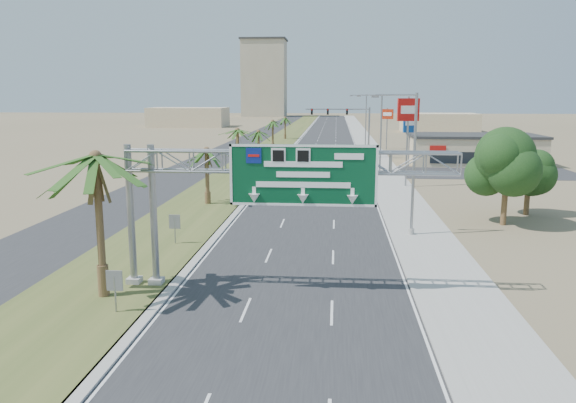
# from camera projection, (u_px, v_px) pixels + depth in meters

# --- Properties ---
(ground) EXTENTS (600.00, 600.00, 0.00)m
(ground) POSITION_uv_depth(u_px,v_px,m) (271.00, 389.00, 19.05)
(ground) COLOR #8C7A59
(ground) RESTS_ON ground
(road) EXTENTS (12.00, 300.00, 0.02)m
(road) POSITION_uv_depth(u_px,v_px,m) (327.00, 139.00, 126.73)
(road) COLOR #28282B
(road) RESTS_ON ground
(sidewalk_right) EXTENTS (4.00, 300.00, 0.10)m
(sidewalk_right) POSITION_uv_depth(u_px,v_px,m) (365.00, 140.00, 126.01)
(sidewalk_right) COLOR #9E9B93
(sidewalk_right) RESTS_ON ground
(median_grass) EXTENTS (7.00, 300.00, 0.12)m
(median_grass) POSITION_uv_depth(u_px,v_px,m) (283.00, 139.00, 127.56)
(median_grass) COLOR #475525
(median_grass) RESTS_ON ground
(opposing_road) EXTENTS (8.00, 300.00, 0.02)m
(opposing_road) POSITION_uv_depth(u_px,v_px,m) (252.00, 139.00, 128.16)
(opposing_road) COLOR #28282B
(opposing_road) RESTS_ON ground
(sign_gantry) EXTENTS (16.75, 1.24, 7.50)m
(sign_gantry) POSITION_uv_depth(u_px,v_px,m) (272.00, 173.00, 27.73)
(sign_gantry) COLOR gray
(sign_gantry) RESTS_ON ground
(palm_near) EXTENTS (5.70, 5.70, 8.35)m
(palm_near) POSITION_uv_depth(u_px,v_px,m) (96.00, 158.00, 26.36)
(palm_near) COLOR brown
(palm_near) RESTS_ON ground
(palm_row_b) EXTENTS (3.99, 3.99, 5.95)m
(palm_row_b) POSITION_uv_depth(u_px,v_px,m) (207.00, 151.00, 50.26)
(palm_row_b) COLOR brown
(palm_row_b) RESTS_ON ground
(palm_row_c) EXTENTS (3.99, 3.99, 6.75)m
(palm_row_c) POSITION_uv_depth(u_px,v_px,m) (237.00, 131.00, 65.78)
(palm_row_c) COLOR brown
(palm_row_c) RESTS_ON ground
(palm_row_d) EXTENTS (3.99, 3.99, 5.45)m
(palm_row_d) POSITION_uv_depth(u_px,v_px,m) (258.00, 132.00, 83.63)
(palm_row_d) COLOR brown
(palm_row_d) RESTS_ON ground
(palm_row_e) EXTENTS (3.99, 3.99, 6.15)m
(palm_row_e) POSITION_uv_depth(u_px,v_px,m) (273.00, 122.00, 102.11)
(palm_row_e) COLOR brown
(palm_row_e) RESTS_ON ground
(palm_row_f) EXTENTS (3.99, 3.99, 5.75)m
(palm_row_f) POSITION_uv_depth(u_px,v_px,m) (285.00, 118.00, 126.65)
(palm_row_f) COLOR brown
(palm_row_f) RESTS_ON ground
(streetlight_near) EXTENTS (3.27, 0.44, 10.00)m
(streetlight_near) POSITION_uv_depth(u_px,v_px,m) (411.00, 170.00, 39.10)
(streetlight_near) COLOR gray
(streetlight_near) RESTS_ON ground
(streetlight_mid) EXTENTS (3.27, 0.44, 10.00)m
(streetlight_mid) POSITION_uv_depth(u_px,v_px,m) (379.00, 138.00, 68.47)
(streetlight_mid) COLOR gray
(streetlight_mid) RESTS_ON ground
(streetlight_far) EXTENTS (3.27, 0.44, 10.00)m
(streetlight_far) POSITION_uv_depth(u_px,v_px,m) (365.00, 124.00, 103.71)
(streetlight_far) COLOR gray
(streetlight_far) RESTS_ON ground
(signal_mast) EXTENTS (10.28, 0.71, 8.00)m
(signal_mast) POSITION_uv_depth(u_px,v_px,m) (356.00, 127.00, 88.17)
(signal_mast) COLOR gray
(signal_mast) RESTS_ON ground
(store_building) EXTENTS (18.00, 10.00, 4.00)m
(store_building) POSITION_uv_depth(u_px,v_px,m) (473.00, 150.00, 81.44)
(store_building) COLOR #CEB08B
(store_building) RESTS_ON ground
(oak_near) EXTENTS (4.50, 4.50, 6.80)m
(oak_near) POSITION_uv_depth(u_px,v_px,m) (507.00, 166.00, 42.40)
(oak_near) COLOR brown
(oak_near) RESTS_ON ground
(oak_far) EXTENTS (3.50, 3.50, 5.60)m
(oak_far) POSITION_uv_depth(u_px,v_px,m) (529.00, 169.00, 46.20)
(oak_far) COLOR brown
(oak_far) RESTS_ON ground
(median_signback_a) EXTENTS (0.75, 0.08, 2.08)m
(median_signback_a) POSITION_uv_depth(u_px,v_px,m) (115.00, 284.00, 25.31)
(median_signback_a) COLOR gray
(median_signback_a) RESTS_ON ground
(median_signback_b) EXTENTS (0.75, 0.08, 2.08)m
(median_signback_b) POSITION_uv_depth(u_px,v_px,m) (175.00, 224.00, 37.11)
(median_signback_b) COLOR gray
(median_signback_b) RESTS_ON ground
(tower_distant) EXTENTS (20.00, 16.00, 35.00)m
(tower_distant) POSITION_uv_depth(u_px,v_px,m) (264.00, 79.00, 263.21)
(tower_distant) COLOR tan
(tower_distant) RESTS_ON ground
(building_distant_left) EXTENTS (24.00, 14.00, 6.00)m
(building_distant_left) POSITION_uv_depth(u_px,v_px,m) (189.00, 117.00, 178.89)
(building_distant_left) COLOR #CEB08B
(building_distant_left) RESTS_ON ground
(building_distant_right) EXTENTS (20.00, 12.00, 5.00)m
(building_distant_right) POSITION_uv_depth(u_px,v_px,m) (439.00, 123.00, 153.12)
(building_distant_right) COLOR #CEB08B
(building_distant_right) RESTS_ON ground
(car_left_lane) EXTENTS (2.21, 4.87, 1.62)m
(car_left_lane) POSITION_uv_depth(u_px,v_px,m) (295.00, 186.00, 56.88)
(car_left_lane) COLOR black
(car_left_lane) RESTS_ON ground
(car_mid_lane) EXTENTS (1.82, 4.02, 1.28)m
(car_mid_lane) POSITION_uv_depth(u_px,v_px,m) (303.00, 185.00, 58.60)
(car_mid_lane) COLOR maroon
(car_mid_lane) RESTS_ON ground
(car_right_lane) EXTENTS (2.66, 5.31, 1.44)m
(car_right_lane) POSITION_uv_depth(u_px,v_px,m) (358.00, 155.00, 86.99)
(car_right_lane) COLOR gray
(car_right_lane) RESTS_ON ground
(car_far) EXTENTS (1.92, 4.58, 1.32)m
(car_far) POSITION_uv_depth(u_px,v_px,m) (309.00, 150.00, 94.99)
(car_far) COLOR black
(car_far) RESTS_ON ground
(pole_sign_red_near) EXTENTS (2.40, 0.90, 9.72)m
(pole_sign_red_near) POSITION_uv_depth(u_px,v_px,m) (408.00, 116.00, 59.82)
(pole_sign_red_near) COLOR gray
(pole_sign_red_near) RESTS_ON ground
(pole_sign_blue) EXTENTS (1.97, 1.03, 7.96)m
(pole_sign_blue) POSITION_uv_depth(u_px,v_px,m) (410.00, 124.00, 77.46)
(pole_sign_blue) COLOR gray
(pole_sign_blue) RESTS_ON ground
(pole_sign_red_far) EXTENTS (2.17, 1.03, 7.56)m
(pole_sign_red_far) POSITION_uv_depth(u_px,v_px,m) (387.00, 117.00, 102.28)
(pole_sign_red_far) COLOR gray
(pole_sign_red_far) RESTS_ON ground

